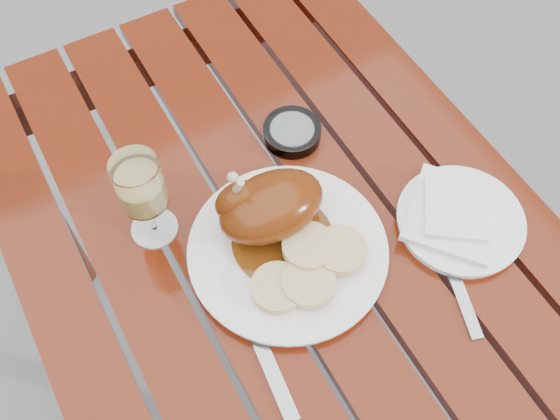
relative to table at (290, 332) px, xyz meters
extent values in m
plane|color=slate|center=(0.00, 0.00, -0.38)|extent=(60.00, 60.00, 0.00)
cube|color=#66230C|center=(0.00, 0.00, 0.00)|extent=(0.80, 1.20, 0.75)
cylinder|color=white|center=(-0.01, -0.01, 0.38)|extent=(0.33, 0.33, 0.02)
cylinder|color=#5C2B0A|center=(-0.01, 0.01, 0.40)|extent=(0.16, 0.16, 0.00)
ellipsoid|color=maroon|center=(-0.01, 0.05, 0.44)|extent=(0.17, 0.11, 0.08)
ellipsoid|color=maroon|center=(-0.05, 0.07, 0.45)|extent=(0.08, 0.05, 0.07)
cylinder|color=#C6B28C|center=(-0.06, 0.08, 0.47)|extent=(0.02, 0.04, 0.09)
cylinder|color=#DBC986|center=(-0.06, -0.06, 0.40)|extent=(0.08, 0.08, 0.02)
cylinder|color=#DBC986|center=(-0.02, -0.08, 0.41)|extent=(0.08, 0.08, 0.02)
cylinder|color=#DBC986|center=(0.05, -0.05, 0.41)|extent=(0.08, 0.08, 0.02)
cylinder|color=#DBC986|center=(0.01, -0.03, 0.42)|extent=(0.08, 0.08, 0.02)
cylinder|color=#D4BF60|center=(-0.17, 0.14, 0.46)|extent=(0.08, 0.08, 0.17)
cylinder|color=white|center=(0.25, -0.09, 0.38)|extent=(0.21, 0.21, 0.02)
cube|color=white|center=(0.24, -0.08, 0.40)|extent=(0.20, 0.20, 0.01)
cylinder|color=#B2B7BC|center=(0.11, 0.19, 0.39)|extent=(0.13, 0.13, 0.03)
cube|color=gray|center=(-0.12, -0.14, 0.38)|extent=(0.04, 0.17, 0.01)
cube|color=gray|center=(0.19, -0.17, 0.38)|extent=(0.08, 0.19, 0.01)
camera|label=1|loc=(-0.24, -0.39, 1.24)|focal=40.00mm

